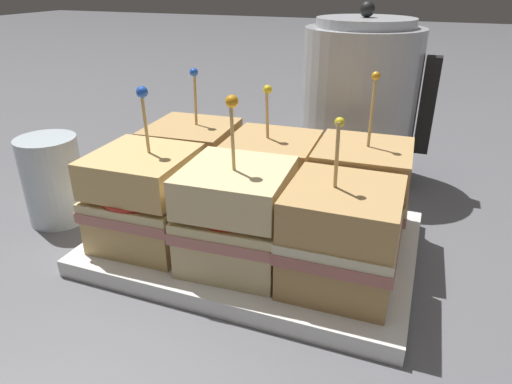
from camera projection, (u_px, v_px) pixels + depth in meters
The scene contains 10 objects.
ground_plane at pixel (256, 249), 0.51m from camera, with size 6.00×6.00×0.00m, color slate.
serving_platter at pixel (256, 242), 0.51m from camera, with size 0.34×0.24×0.02m.
sandwich_front_left at pixel (145, 198), 0.47m from camera, with size 0.10×0.10×0.17m.
sandwich_front_center at pixel (237, 217), 0.44m from camera, with size 0.11×0.11×0.17m.
sandwich_front_right at pixel (341, 237), 0.41m from camera, with size 0.10×0.10×0.16m.
sandwich_back_left at pixel (193, 165), 0.56m from camera, with size 0.11×0.11×0.17m.
sandwich_back_center at pixel (272, 178), 0.53m from camera, with size 0.11×0.11×0.16m.
sandwich_back_right at pixel (360, 190), 0.49m from camera, with size 0.10×0.10×0.18m.
kettle_steel at pixel (359, 104), 0.65m from camera, with size 0.18×0.16×0.25m.
drinking_glass at pixel (53, 180), 0.55m from camera, with size 0.07×0.07×0.11m.
Camera 1 is at (0.16, -0.41, 0.28)m, focal length 32.00 mm.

